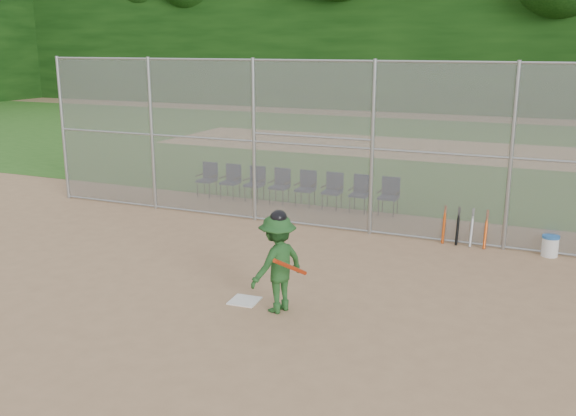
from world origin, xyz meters
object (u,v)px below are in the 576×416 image
at_px(batter_at_plate, 278,263).
at_px(home_plate, 245,301).
at_px(chair_0, 207,180).
at_px(water_cooler, 550,246).

bearing_deg(batter_at_plate, home_plate, 169.80).
bearing_deg(home_plate, chair_0, 125.00).
distance_m(home_plate, chair_0, 8.17).
height_order(home_plate, chair_0, chair_0).
xyz_separation_m(batter_at_plate, water_cooler, (4.05, 4.85, -0.61)).
relative_size(batter_at_plate, chair_0, 1.81).
bearing_deg(water_cooler, chair_0, 168.25).
bearing_deg(water_cooler, batter_at_plate, -129.88).
height_order(home_plate, batter_at_plate, batter_at_plate).
relative_size(home_plate, water_cooler, 1.08).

